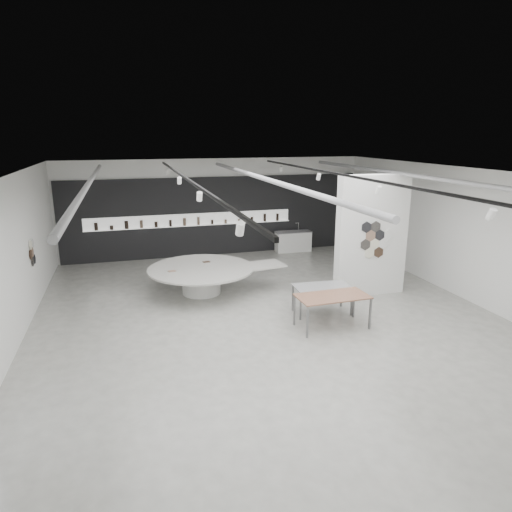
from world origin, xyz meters
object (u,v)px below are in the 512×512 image
object	(u,v)px
sample_table_wood	(333,298)
sample_table_stone	(322,288)
kitchen_counter	(293,241)
display_island	(204,276)
partition_column	(372,236)

from	to	relation	value
sample_table_wood	sample_table_stone	xyz separation A→B (m)	(0.14, 0.93, -0.06)
sample_table_stone	kitchen_counter	world-z (taller)	kitchen_counter
display_island	sample_table_wood	world-z (taller)	sample_table_wood
kitchen_counter	sample_table_wood	bearing A→B (deg)	-102.19
display_island	sample_table_wood	distance (m)	4.34
partition_column	sample_table_stone	size ratio (longest dim) A/B	2.32
sample_table_stone	sample_table_wood	bearing A→B (deg)	-98.55
display_island	sample_table_stone	distance (m)	3.75
partition_column	kitchen_counter	world-z (taller)	partition_column
partition_column	display_island	world-z (taller)	partition_column
sample_table_wood	kitchen_counter	world-z (taller)	kitchen_counter
partition_column	display_island	distance (m)	5.17
partition_column	sample_table_wood	size ratio (longest dim) A/B	1.99
sample_table_wood	partition_column	bearing A→B (deg)	42.51
sample_table_stone	kitchen_counter	distance (m)	6.76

